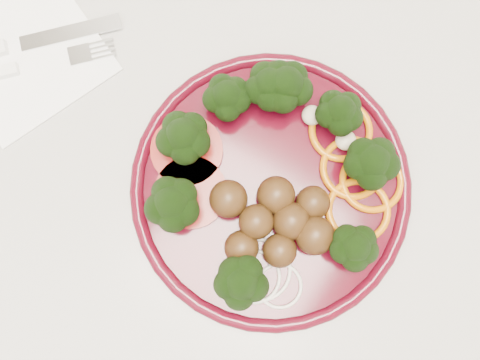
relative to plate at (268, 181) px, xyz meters
The scene contains 5 objects.
counter 0.51m from the plate, behind, with size 2.40×0.60×0.90m.
plate is the anchor object (origin of this frame).
napkin 0.29m from the plate, behind, with size 0.15×0.15×0.00m, color white.
knife 0.31m from the plate, behind, with size 0.15×0.16×0.01m.
fork 0.30m from the plate, behind, with size 0.13×0.14×0.01m.
Camera 1 is at (0.21, 1.62, 1.44)m, focal length 40.00 mm.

